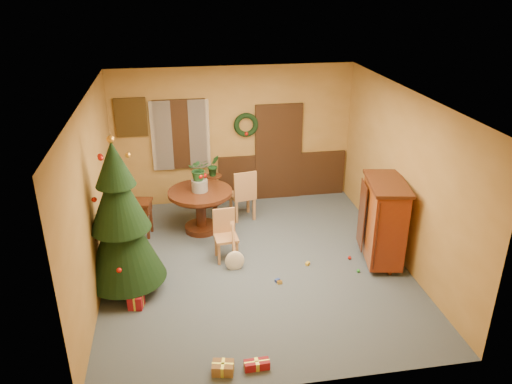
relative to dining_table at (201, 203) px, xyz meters
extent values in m
plane|color=#394753|center=(0.82, -1.41, -0.58)|extent=(5.50, 5.50, 0.00)
plane|color=silver|center=(0.82, -1.41, 2.32)|extent=(5.50, 5.50, 0.00)
plane|color=olive|center=(0.82, 1.34, 0.87)|extent=(5.00, 0.00, 5.00)
plane|color=olive|center=(0.82, -4.16, 0.87)|extent=(5.00, 0.00, 5.00)
plane|color=olive|center=(-1.68, -1.41, 0.87)|extent=(0.00, 5.50, 5.50)
plane|color=olive|center=(3.32, -1.41, 0.87)|extent=(0.00, 5.50, 5.50)
cube|color=black|center=(1.87, 1.30, -0.08)|extent=(2.80, 0.06, 1.00)
cube|color=black|center=(1.77, 1.29, 0.47)|extent=(1.00, 0.08, 2.10)
cube|color=white|center=(1.77, 1.32, 0.42)|extent=(0.80, 0.03, 1.90)
cube|color=black|center=(-0.28, 1.29, 0.97)|extent=(1.05, 0.08, 1.45)
cube|color=white|center=(-0.28, 1.32, 0.97)|extent=(0.88, 0.03, 1.25)
cube|color=white|center=(-0.66, 1.24, 0.97)|extent=(0.42, 0.02, 1.45)
cube|color=white|center=(0.10, 1.24, 0.97)|extent=(0.42, 0.02, 1.45)
torus|color=black|center=(1.07, 1.26, 1.12)|extent=(0.51, 0.11, 0.51)
cube|color=#4C3819|center=(-1.23, 1.30, 1.37)|extent=(0.62, 0.05, 0.78)
cube|color=gray|center=(-1.23, 1.33, 1.37)|extent=(0.48, 0.02, 0.62)
cylinder|color=black|center=(0.00, 0.00, 0.22)|extent=(1.21, 1.21, 0.07)
cylinder|color=black|center=(0.00, 0.00, 0.15)|extent=(1.08, 1.08, 0.04)
cylinder|color=black|center=(0.00, 0.00, -0.17)|extent=(0.20, 0.20, 0.67)
cylinder|color=black|center=(0.00, 0.00, -0.53)|extent=(0.65, 0.65, 0.11)
cylinder|color=slate|center=(0.00, 0.00, 0.36)|extent=(0.30, 0.30, 0.22)
imported|color=#1E4C23|center=(0.00, 0.00, 0.68)|extent=(0.38, 0.33, 0.42)
cube|color=#A16840|center=(0.36, -1.13, -0.17)|extent=(0.41, 0.41, 0.05)
cube|color=#A16840|center=(0.34, -0.95, 0.08)|extent=(0.39, 0.07, 0.46)
cube|color=#A16840|center=(0.50, -0.96, -0.39)|extent=(0.04, 0.04, 0.40)
cube|color=#A16840|center=(0.19, -0.98, -0.39)|extent=(0.04, 0.04, 0.40)
cube|color=#A16840|center=(0.52, -1.27, -0.39)|extent=(0.04, 0.04, 0.40)
cube|color=#A16840|center=(0.21, -1.30, -0.39)|extent=(0.04, 0.04, 0.40)
cube|color=#A16840|center=(0.86, 0.42, -0.09)|extent=(0.53, 0.53, 0.05)
cube|color=#A16840|center=(0.89, 0.22, 0.20)|extent=(0.46, 0.13, 0.55)
cube|color=#A16840|center=(0.71, 0.21, -0.35)|extent=(0.06, 0.06, 0.47)
cube|color=#A16840|center=(1.07, 0.27, -0.35)|extent=(0.06, 0.06, 0.47)
cube|color=#A16840|center=(0.64, 0.57, -0.35)|extent=(0.06, 0.06, 0.47)
cube|color=#A16840|center=(1.01, 0.64, -0.35)|extent=(0.06, 0.06, 0.47)
cylinder|color=black|center=(0.33, 0.78, -0.19)|extent=(0.10, 0.10, 0.79)
cylinder|color=black|center=(0.33, 0.78, 0.21)|extent=(0.32, 0.32, 0.03)
imported|color=#19471E|center=(0.33, 0.78, 0.45)|extent=(0.29, 0.26, 0.44)
cylinder|color=#382111|center=(-1.27, -1.77, -0.45)|extent=(0.16, 0.16, 0.27)
cone|color=black|center=(-1.27, -1.77, 0.36)|extent=(1.23, 1.23, 1.45)
cone|color=black|center=(-1.27, -1.77, 1.03)|extent=(0.89, 0.89, 1.06)
cone|color=black|center=(-1.27, -1.77, 1.53)|extent=(0.58, 0.58, 0.67)
sphere|color=gold|center=(-1.27, -1.77, 1.89)|extent=(0.11, 0.11, 0.11)
cube|color=black|center=(-1.31, 0.03, 0.10)|extent=(0.86, 0.54, 0.05)
cube|color=black|center=(-1.31, 0.03, -0.02)|extent=(0.81, 0.49, 0.17)
cube|color=black|center=(-1.65, 0.03, -0.25)|extent=(0.10, 0.29, 0.66)
cube|color=black|center=(-0.97, 0.03, -0.25)|extent=(0.10, 0.29, 0.66)
cube|color=#5B100A|center=(2.97, -1.60, 0.17)|extent=(0.73, 1.16, 1.34)
cube|color=black|center=(2.97, -1.60, 0.86)|extent=(0.81, 1.24, 0.05)
cylinder|color=black|center=(2.97, -2.06, -0.54)|extent=(0.08, 0.08, 0.10)
cylinder|color=black|center=(2.97, -1.15, -0.54)|extent=(0.08, 0.08, 0.10)
cube|color=brown|center=(0.01, -3.81, -0.51)|extent=(0.30, 0.25, 0.14)
cube|color=yellow|center=(0.01, -3.81, -0.51)|extent=(0.27, 0.08, 0.15)
cube|color=yellow|center=(0.01, -3.81, -0.51)|extent=(0.08, 0.20, 0.15)
cube|color=maroon|center=(-1.13, -2.27, -0.48)|extent=(0.25, 0.25, 0.21)
cube|color=yellow|center=(-1.13, -2.27, -0.48)|extent=(0.22, 0.07, 0.22)
cube|color=yellow|center=(-1.13, -2.27, -0.48)|extent=(0.07, 0.22, 0.22)
cube|color=brown|center=(-1.24, -1.83, -0.51)|extent=(0.30, 0.32, 0.14)
cube|color=yellow|center=(-1.24, -1.83, -0.51)|extent=(0.17, 0.24, 0.14)
cube|color=yellow|center=(-1.24, -1.83, -0.51)|extent=(0.17, 0.13, 0.14)
cube|color=maroon|center=(0.44, -3.81, -0.53)|extent=(0.32, 0.14, 0.11)
cube|color=yellow|center=(0.44, -3.81, -0.53)|extent=(0.33, 0.03, 0.11)
cube|color=yellow|center=(0.44, -3.81, -0.53)|extent=(0.05, 0.14, 0.11)
cube|color=#243D9D|center=(1.09, -1.97, -0.56)|extent=(0.09, 0.08, 0.05)
sphere|color=green|center=(2.47, -1.92, -0.55)|extent=(0.06, 0.06, 0.06)
cube|color=gold|center=(1.70, -1.56, -0.56)|extent=(0.09, 0.09, 0.05)
sphere|color=red|center=(2.47, -1.50, -0.55)|extent=(0.06, 0.06, 0.06)
cube|color=gold|center=(1.11, -2.03, -0.56)|extent=(0.08, 0.06, 0.05)
camera|label=1|loc=(-0.38, -8.61, 4.01)|focal=35.00mm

